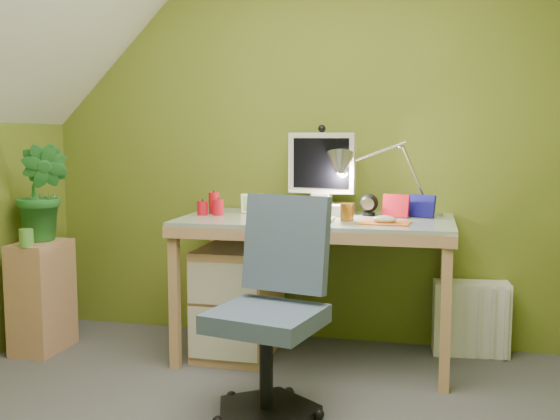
% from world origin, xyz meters
% --- Properties ---
extents(wall_back, '(3.20, 0.01, 2.40)m').
position_xyz_m(wall_back, '(0.00, 1.60, 1.20)').
color(wall_back, olive).
rests_on(wall_back, floor).
extents(desk, '(1.48, 0.75, 0.79)m').
position_xyz_m(desk, '(0.14, 1.23, 0.39)').
color(desk, tan).
rests_on(desk, floor).
extents(monitor, '(0.39, 0.25, 0.51)m').
position_xyz_m(monitor, '(0.14, 1.41, 1.04)').
color(monitor, beige).
rests_on(monitor, desk).
extents(speaker_left, '(0.10, 0.10, 0.11)m').
position_xyz_m(speaker_left, '(-0.13, 1.39, 0.84)').
color(speaker_left, black).
rests_on(speaker_left, desk).
extents(speaker_right, '(0.11, 0.11, 0.12)m').
position_xyz_m(speaker_right, '(0.41, 1.39, 0.85)').
color(speaker_right, black).
rests_on(speaker_right, desk).
extents(keyboard, '(0.40, 0.13, 0.02)m').
position_xyz_m(keyboard, '(0.06, 1.09, 0.80)').
color(keyboard, silver).
rests_on(keyboard, desk).
extents(mousepad, '(0.27, 0.20, 0.01)m').
position_xyz_m(mousepad, '(0.52, 1.09, 0.79)').
color(mousepad, '#BF5A1D').
rests_on(mousepad, desk).
extents(mouse, '(0.14, 0.10, 0.04)m').
position_xyz_m(mouse, '(0.52, 1.09, 0.81)').
color(mouse, silver).
rests_on(mouse, mousepad).
extents(amber_tumbler, '(0.08, 0.08, 0.09)m').
position_xyz_m(amber_tumbler, '(0.32, 1.15, 0.83)').
color(amber_tumbler, '#8B5314').
rests_on(amber_tumbler, desk).
extents(candle_cluster, '(0.17, 0.15, 0.12)m').
position_xyz_m(candle_cluster, '(-0.46, 1.24, 0.85)').
color(candle_cluster, red).
rests_on(candle_cluster, desk).
extents(photo_frame_red, '(0.15, 0.06, 0.13)m').
position_xyz_m(photo_frame_red, '(0.56, 1.35, 0.85)').
color(photo_frame_red, red).
rests_on(photo_frame_red, desk).
extents(photo_frame_blue, '(0.14, 0.07, 0.12)m').
position_xyz_m(photo_frame_blue, '(0.70, 1.39, 0.85)').
color(photo_frame_blue, navy).
rests_on(photo_frame_blue, desk).
extents(photo_frame_green, '(0.12, 0.07, 0.11)m').
position_xyz_m(photo_frame_green, '(-0.26, 1.37, 0.84)').
color(photo_frame_green, '#C3D18F').
rests_on(photo_frame_green, desk).
extents(desk_lamp, '(0.57, 0.27, 0.59)m').
position_xyz_m(desk_lamp, '(0.59, 1.41, 1.08)').
color(desk_lamp, silver).
rests_on(desk_lamp, desk).
extents(side_ledge, '(0.23, 0.36, 0.63)m').
position_xyz_m(side_ledge, '(-1.40, 1.00, 0.31)').
color(side_ledge, tan).
rests_on(side_ledge, floor).
extents(potted_plant, '(0.31, 0.25, 0.56)m').
position_xyz_m(potted_plant, '(-1.40, 1.05, 0.91)').
color(potted_plant, '#27752D').
rests_on(potted_plant, side_ledge).
extents(green_cup, '(0.09, 0.09, 0.10)m').
position_xyz_m(green_cup, '(-1.38, 0.85, 0.68)').
color(green_cup, '#63A545').
rests_on(green_cup, side_ledge).
extents(task_chair, '(0.60, 0.60, 0.91)m').
position_xyz_m(task_chair, '(0.08, 0.43, 0.45)').
color(task_chair, '#475874').
rests_on(task_chair, floor).
extents(radiator, '(0.43, 0.20, 0.41)m').
position_xyz_m(radiator, '(0.99, 1.50, 0.21)').
color(radiator, white).
rests_on(radiator, floor).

